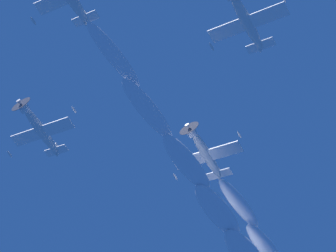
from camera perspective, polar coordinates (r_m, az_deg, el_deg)
name	(u,v)px	position (r m, az deg, el deg)	size (l,w,h in m)	color
airplane_left_wingman	(245,19)	(69.54, 5.55, 7.68)	(7.38, 6.89, 3.20)	silver
airplane_right_wingman	(39,128)	(77.05, -9.23, -0.16)	(7.33, 6.88, 3.18)	silver
airplane_slot_tail	(205,152)	(77.54, 2.66, -1.88)	(7.40, 6.89, 3.15)	silver
smoke_trail_lead	(223,220)	(77.40, 4.00, -6.72)	(15.22, 37.41, 6.27)	white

